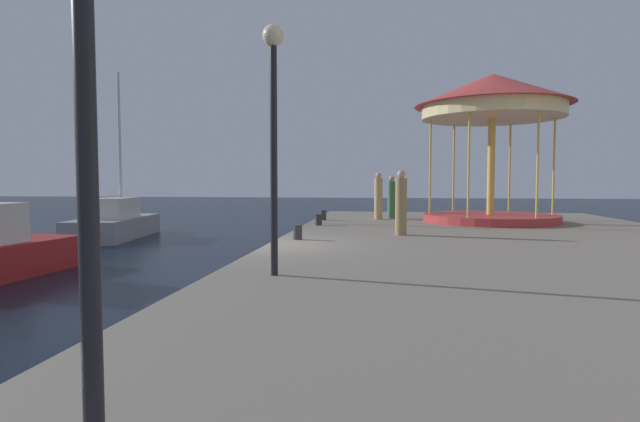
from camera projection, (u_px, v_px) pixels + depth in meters
name	position (u px, v px, depth m)	size (l,w,h in m)	color
ground_plane	(268.00, 275.00, 12.86)	(120.00, 120.00, 0.00)	black
quay_dock	(527.00, 265.00, 12.00)	(12.68, 27.93, 0.80)	gray
sailboat_grey	(114.00, 222.00, 21.21)	(2.87, 5.66, 7.10)	gray
carousel	(492.00, 111.00, 19.37)	(5.94, 5.94, 5.72)	#B23333
lamp_post_mid_promenade	(274.00, 105.00, 8.35)	(0.36, 0.36, 4.18)	black
bollard_north	(319.00, 220.00, 18.15)	(0.24, 0.24, 0.40)	#2D2D33
bollard_center	(323.00, 215.00, 20.58)	(0.24, 0.24, 0.40)	#2D2D33
bollard_south	(298.00, 232.00, 13.72)	(0.24, 0.24, 0.40)	#2D2D33
person_by_the_water	(391.00, 198.00, 21.47)	(0.34, 0.34, 1.84)	#387247
person_mid_promenade	(378.00, 197.00, 21.00)	(0.34, 0.34, 1.96)	tan
person_far_corner	(401.00, 205.00, 14.84)	(0.34, 0.34, 1.92)	#937A4C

